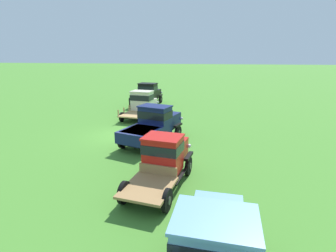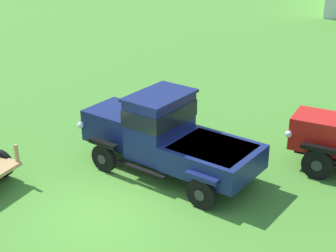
{
  "view_description": "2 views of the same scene",
  "coord_description": "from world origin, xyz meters",
  "px_view_note": "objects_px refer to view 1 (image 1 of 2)",
  "views": [
    {
      "loc": [
        16.25,
        5.85,
        5.45
      ],
      "look_at": [
        0.56,
        3.36,
        1.0
      ],
      "focal_mm": 28.0,
      "sensor_mm": 36.0,
      "label": 1
    },
    {
      "loc": [
        4.9,
        -9.77,
        6.98
      ],
      "look_at": [
        0.56,
        3.36,
        1.0
      ],
      "focal_mm": 55.0,
      "sensor_mm": 36.0,
      "label": 2
    }
  ],
  "objects_px": {
    "vintage_truck_second_in_line": "(143,103)",
    "vintage_truck_midrow_center": "(154,124)",
    "vintage_truck_foreground_near": "(148,94)",
    "vintage_truck_far_side": "(164,157)"
  },
  "relations": [
    {
      "from": "vintage_truck_foreground_near",
      "to": "vintage_truck_midrow_center",
      "type": "bearing_deg",
      "value": 15.14
    },
    {
      "from": "vintage_truck_second_in_line",
      "to": "vintage_truck_far_side",
      "type": "relative_size",
      "value": 1.02
    },
    {
      "from": "vintage_truck_second_in_line",
      "to": "vintage_truck_midrow_center",
      "type": "relative_size",
      "value": 0.92
    },
    {
      "from": "vintage_truck_midrow_center",
      "to": "vintage_truck_far_side",
      "type": "bearing_deg",
      "value": 16.95
    },
    {
      "from": "vintage_truck_second_in_line",
      "to": "vintage_truck_foreground_near",
      "type": "bearing_deg",
      "value": -171.06
    },
    {
      "from": "vintage_truck_foreground_near",
      "to": "vintage_truck_far_side",
      "type": "xyz_separation_m",
      "value": [
        17.01,
        4.78,
        -0.01
      ]
    },
    {
      "from": "vintage_truck_foreground_near",
      "to": "vintage_truck_second_in_line",
      "type": "bearing_deg",
      "value": 8.94
    },
    {
      "from": "vintage_truck_midrow_center",
      "to": "vintage_truck_far_side",
      "type": "xyz_separation_m",
      "value": [
        5.13,
        1.57,
        0.01
      ]
    },
    {
      "from": "vintage_truck_far_side",
      "to": "vintage_truck_midrow_center",
      "type": "bearing_deg",
      "value": -163.05
    },
    {
      "from": "vintage_truck_second_in_line",
      "to": "vintage_truck_far_side",
      "type": "bearing_deg",
      "value": 18.66
    }
  ]
}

